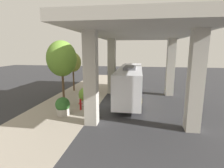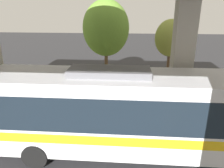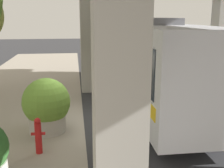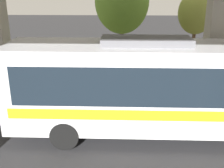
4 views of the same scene
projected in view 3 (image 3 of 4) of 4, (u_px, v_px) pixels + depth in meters
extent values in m
plane|color=#2D2D30|center=(84.00, 125.00, 9.97)|extent=(80.00, 80.00, 0.00)
cube|color=#ADA89E|center=(119.00, 41.00, 4.68)|extent=(0.90, 0.90, 6.70)
cube|color=#ADA89E|center=(89.00, 25.00, 13.82)|extent=(0.90, 0.90, 6.70)
cube|color=#ADA89E|center=(223.00, 24.00, 14.71)|extent=(0.90, 0.90, 6.70)
cube|color=silver|center=(146.00, 58.00, 12.56)|extent=(2.45, 12.27, 3.00)
cube|color=#19232D|center=(146.00, 50.00, 12.48)|extent=(2.49, 11.29, 1.32)
cube|color=yellow|center=(146.00, 71.00, 12.70)|extent=(2.49, 11.65, 0.36)
cube|color=slate|center=(155.00, 21.00, 11.00)|extent=(1.22, 3.07, 0.24)
cylinder|color=black|center=(109.00, 72.00, 16.89)|extent=(0.28, 1.00, 1.00)
cylinder|color=black|center=(146.00, 71.00, 17.19)|extent=(0.28, 1.00, 1.00)
cylinder|color=black|center=(141.00, 121.00, 8.91)|extent=(0.28, 1.00, 1.00)
cylinder|color=black|center=(209.00, 118.00, 9.21)|extent=(0.28, 1.00, 1.00)
cylinder|color=#B21919|center=(38.00, 138.00, 7.78)|extent=(0.18, 0.18, 0.92)
sphere|color=#B21919|center=(37.00, 121.00, 7.66)|extent=(0.17, 0.17, 0.17)
cylinder|color=#B21919|center=(33.00, 134.00, 7.73)|extent=(0.11, 0.08, 0.08)
cylinder|color=#B21919|center=(43.00, 133.00, 7.76)|extent=(0.11, 0.08, 0.08)
cylinder|color=#ADA89E|center=(47.00, 123.00, 9.34)|extent=(1.22, 1.22, 0.60)
sphere|color=olive|center=(46.00, 102.00, 9.17)|extent=(1.57, 1.57, 1.57)
sphere|color=#993F8C|center=(51.00, 110.00, 9.14)|extent=(0.43, 0.43, 0.43)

